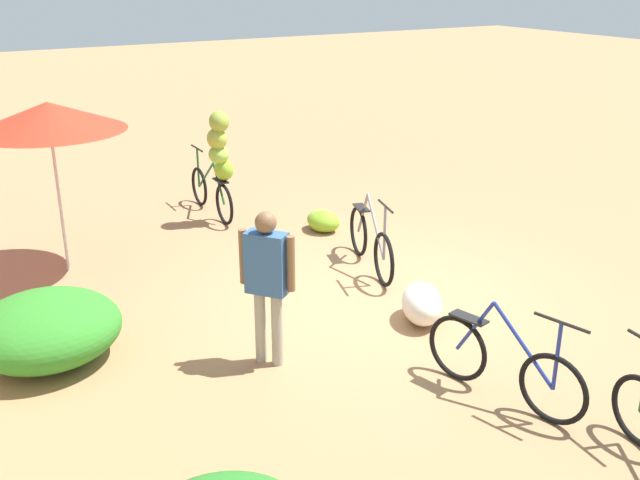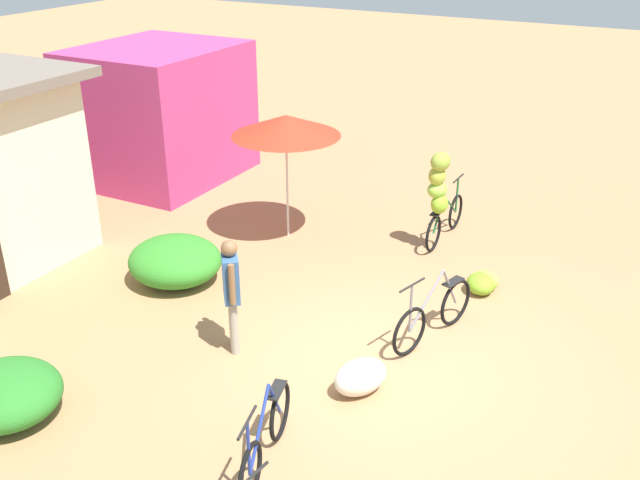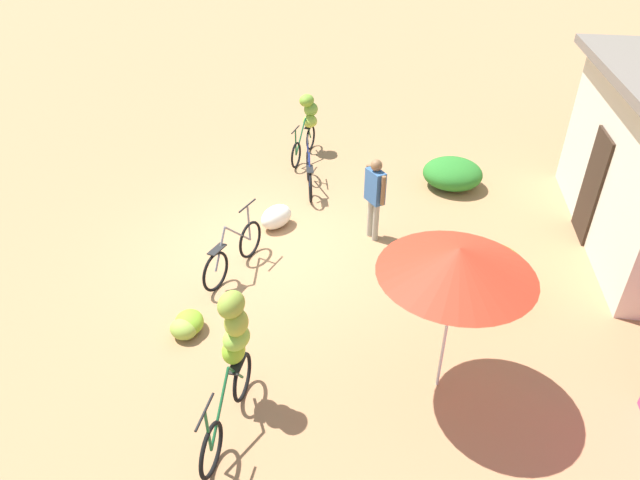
% 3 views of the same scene
% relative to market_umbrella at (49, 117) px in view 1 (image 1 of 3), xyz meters
% --- Properties ---
extents(ground_plane, '(60.00, 60.00, 0.00)m').
position_rel_market_umbrella_xyz_m(ground_plane, '(-2.77, -3.04, -2.01)').
color(ground_plane, '#A8774F').
extents(hedge_bush_front_right, '(1.38, 1.47, 0.70)m').
position_rel_market_umbrella_xyz_m(hedge_bush_front_right, '(-2.28, 0.68, -1.66)').
color(hedge_bush_front_right, '#318227').
rests_on(hedge_bush_front_right, ground).
extents(market_umbrella, '(1.85, 1.85, 2.19)m').
position_rel_market_umbrella_xyz_m(market_umbrella, '(0.00, 0.00, 0.00)').
color(market_umbrella, beige).
rests_on(market_umbrella, ground).
extents(bicycle_near_pile, '(1.61, 0.44, 0.98)m').
position_rel_market_umbrella_xyz_m(bicycle_near_pile, '(-5.11, -2.73, -1.65)').
color(bicycle_near_pile, black).
rests_on(bicycle_near_pile, ground).
extents(bicycle_center_loaded, '(1.67, 0.52, 1.04)m').
position_rel_market_umbrella_xyz_m(bicycle_center_loaded, '(-1.97, -3.41, -1.64)').
color(bicycle_center_loaded, black).
rests_on(bicycle_center_loaded, ground).
extents(bicycle_by_shop, '(1.73, 0.41, 1.73)m').
position_rel_market_umbrella_xyz_m(bicycle_by_shop, '(0.81, -2.48, -1.02)').
color(bicycle_by_shop, black).
rests_on(bicycle_by_shop, ground).
extents(banana_pile_on_ground, '(0.67, 0.57, 0.30)m').
position_rel_market_umbrella_xyz_m(banana_pile_on_ground, '(-0.36, -3.63, -1.86)').
color(banana_pile_on_ground, '#92B042').
rests_on(banana_pile_on_ground, ground).
extents(produce_sack, '(0.83, 0.73, 0.44)m').
position_rel_market_umbrella_xyz_m(produce_sack, '(-3.50, -3.06, -1.79)').
color(produce_sack, silver).
rests_on(produce_sack, ground).
extents(person_vendor, '(0.47, 0.40, 1.59)m').
position_rel_market_umbrella_xyz_m(person_vendor, '(-3.45, -1.20, -1.04)').
color(person_vendor, gray).
rests_on(person_vendor, ground).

